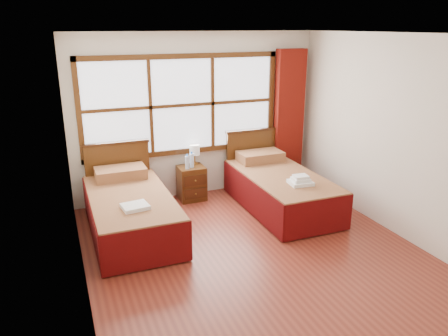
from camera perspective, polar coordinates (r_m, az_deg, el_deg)
name	(u,v)px	position (r m, az deg, el deg)	size (l,w,h in m)	color
floor	(256,254)	(5.50, 4.20, -11.11)	(4.50, 4.50, 0.00)	maroon
ceiling	(262,33)	(4.80, 4.94, 17.10)	(4.50, 4.50, 0.00)	white
wall_back	(197,116)	(7.02, -3.57, 6.77)	(4.00, 4.00, 0.00)	silver
wall_left	(75,173)	(4.52, -18.92, -0.68)	(4.50, 4.50, 0.00)	silver
wall_right	(397,137)	(6.12, 21.67, 3.80)	(4.50, 4.50, 0.00)	silver
window	(182,105)	(6.88, -5.50, 8.18)	(3.16, 0.06, 1.56)	white
curtain	(289,118)	(7.57, 8.45, 6.43)	(0.50, 0.16, 2.30)	maroon
bed_left	(130,210)	(6.04, -12.15, -5.37)	(1.06, 2.08, 1.03)	#381C0B
bed_right	(279,188)	(6.73, 7.21, -2.59)	(1.06, 2.08, 1.03)	#381C0B
nightstand	(192,183)	(7.01, -4.25, -1.98)	(0.41, 0.41, 0.55)	#4B2A10
towels_left	(135,206)	(5.46, -11.53, -4.95)	(0.34, 0.31, 0.05)	white
towels_right	(301,181)	(6.23, 9.97, -1.65)	(0.34, 0.30, 0.13)	white
lamp	(195,150)	(7.01, -3.87, 2.32)	(0.16, 0.16, 0.32)	#BC873C
bottle_near	(187,162)	(6.80, -4.84, 0.76)	(0.06, 0.06, 0.24)	#C3E0FB
bottle_far	(192,160)	(6.87, -4.23, 1.02)	(0.07, 0.07, 0.25)	#C3E0FB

